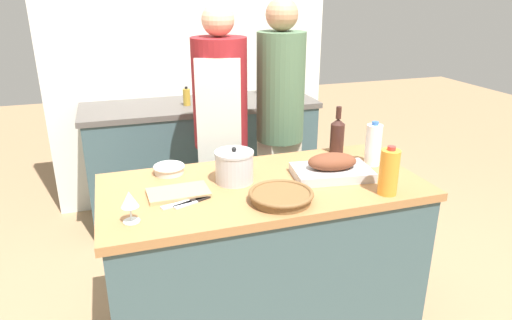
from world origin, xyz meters
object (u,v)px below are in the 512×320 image
object	(u,v)px
mixing_bowl	(169,169)
wicker_basket	(281,196)
milk_jug	(373,145)
person_cook_guest	(280,119)
roasting_pan	(332,168)
juice_jug	(389,172)
stock_pot	(234,167)
cutting_board	(178,193)
wine_glass_left	(129,200)
condiment_bottle_tall	(187,97)
knife_paring	(193,202)
knife_chef	(187,202)
person_cook_aproned	(221,127)
condiment_bottle_short	(262,84)
wine_bottle_green	(337,134)

from	to	relation	value
mixing_bowl	wicker_basket	bearing A→B (deg)	-48.45
milk_jug	person_cook_guest	xyz separation A→B (m)	(-0.25, 0.71, -0.03)
wicker_basket	person_cook_guest	distance (m)	1.04
wicker_basket	roasting_pan	bearing A→B (deg)	28.66
juice_jug	stock_pot	bearing A→B (deg)	150.74
mixing_bowl	roasting_pan	bearing A→B (deg)	-20.94
cutting_board	wine_glass_left	world-z (taller)	wine_glass_left
stock_pot	condiment_bottle_tall	size ratio (longest dim) A/B	1.32
knife_paring	person_cook_guest	size ratio (longest dim) A/B	0.10
knife_chef	person_cook_aproned	size ratio (longest dim) A/B	0.13
person_cook_aproned	person_cook_guest	world-z (taller)	person_cook_guest
roasting_pan	wine_glass_left	size ratio (longest dim) A/B	3.08
mixing_bowl	condiment_bottle_short	world-z (taller)	condiment_bottle_short
milk_jug	condiment_bottle_tall	bearing A→B (deg)	117.90
knife_chef	condiment_bottle_tall	distance (m)	1.57
condiment_bottle_tall	person_cook_guest	xyz separation A→B (m)	(0.48, -0.68, -0.03)
cutting_board	person_cook_aproned	bearing A→B (deg)	63.62
stock_pot	mixing_bowl	distance (m)	0.35
juice_jug	wine_bottle_green	bearing A→B (deg)	85.62
wine_bottle_green	condiment_bottle_tall	bearing A→B (deg)	119.57
stock_pot	juice_jug	distance (m)	0.71
wicker_basket	condiment_bottle_short	size ratio (longest dim) A/B	1.59
juice_jug	person_cook_aproned	distance (m)	1.20
juice_jug	milk_jug	size ratio (longest dim) A/B	0.96
knife_paring	person_cook_guest	world-z (taller)	person_cook_guest
cutting_board	knife_paring	bearing A→B (deg)	-63.82
milk_jug	wine_bottle_green	size ratio (longest dim) A/B	0.89
roasting_pan	mixing_bowl	distance (m)	0.81
stock_pot	milk_jug	distance (m)	0.75
wicker_basket	person_cook_aproned	xyz separation A→B (m)	(-0.02, 1.01, 0.03)
milk_jug	knife_paring	distance (m)	1.00
mixing_bowl	milk_jug	size ratio (longest dim) A/B	0.67
wine_bottle_green	mixing_bowl	bearing A→B (deg)	-178.11
juice_jug	wine_glass_left	world-z (taller)	juice_jug
stock_pot	cutting_board	bearing A→B (deg)	-166.92
cutting_board	knife_paring	xyz separation A→B (m)	(0.05, -0.10, -0.01)
roasting_pan	person_cook_guest	bearing A→B (deg)	88.18
mixing_bowl	condiment_bottle_short	distance (m)	1.68
juice_jug	condiment_bottle_tall	xyz separation A→B (m)	(-0.61, 1.73, 0.01)
wine_glass_left	person_cook_guest	world-z (taller)	person_cook_guest
knife_chef	person_cook_guest	distance (m)	1.15
cutting_board	stock_pot	distance (m)	0.30
wicker_basket	knife_chef	world-z (taller)	wicker_basket
roasting_pan	stock_pot	size ratio (longest dim) A/B	2.16
mixing_bowl	cutting_board	bearing A→B (deg)	-89.12
knife_chef	knife_paring	size ratio (longest dim) A/B	1.24
stock_pot	milk_jug	bearing A→B (deg)	-0.67
stock_pot	condiment_bottle_short	xyz separation A→B (m)	(0.67, 1.57, 0.06)
condiment_bottle_short	person_cook_aproned	distance (m)	1.01
condiment_bottle_short	person_cook_guest	bearing A→B (deg)	-101.29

